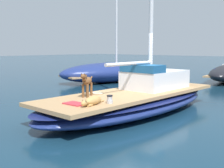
# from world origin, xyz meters

# --- Properties ---
(ground_plane) EXTENTS (120.00, 120.00, 0.00)m
(ground_plane) POSITION_xyz_m (0.00, 0.00, 0.00)
(ground_plane) COLOR #143347
(sailboat_main) EXTENTS (2.73, 7.31, 0.66)m
(sailboat_main) POSITION_xyz_m (0.00, 0.00, 0.34)
(sailboat_main) COLOR navy
(sailboat_main) RESTS_ON ground
(cabin_house) EXTENTS (1.46, 2.26, 0.84)m
(cabin_house) POSITION_xyz_m (0.04, 1.12, 1.01)
(cabin_house) COLOR silver
(cabin_house) RESTS_ON sailboat_main
(dog_tan) EXTENTS (0.37, 0.95, 0.22)m
(dog_tan) POSITION_xyz_m (0.48, -2.26, 0.77)
(dog_tan) COLOR tan
(dog_tan) RESTS_ON sailboat_main
(dog_brown) EXTENTS (0.53, 0.86, 0.70)m
(dog_brown) POSITION_xyz_m (-0.47, -1.55, 1.08)
(dog_brown) COLOR brown
(dog_brown) RESTS_ON sailboat_main
(deck_winch) EXTENTS (0.16, 0.16, 0.21)m
(deck_winch) POSITION_xyz_m (0.66, -1.84, 0.76)
(deck_winch) COLOR #B7B7BC
(deck_winch) RESTS_ON sailboat_main
(coiled_rope) EXTENTS (0.32, 0.32, 0.04)m
(coiled_rope) POSITION_xyz_m (-0.59, -0.98, 0.68)
(coiled_rope) COLOR beige
(coiled_rope) RESTS_ON sailboat_main
(deck_towel) EXTENTS (0.57, 0.37, 0.03)m
(deck_towel) POSITION_xyz_m (0.10, -2.49, 0.68)
(deck_towel) COLOR #C6333D
(deck_towel) RESTS_ON sailboat_main
(moored_boat_port_side) EXTENTS (3.84, 6.48, 6.71)m
(moored_boat_port_side) POSITION_xyz_m (-5.97, 5.41, 0.60)
(moored_boat_port_side) COLOR navy
(moored_boat_port_side) RESTS_ON ground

